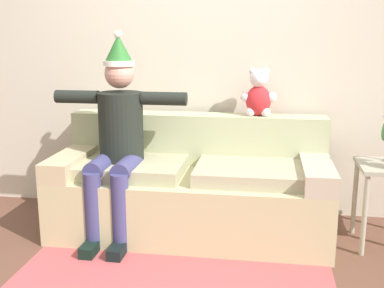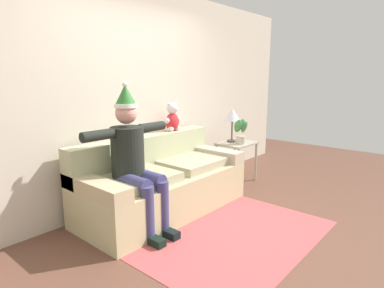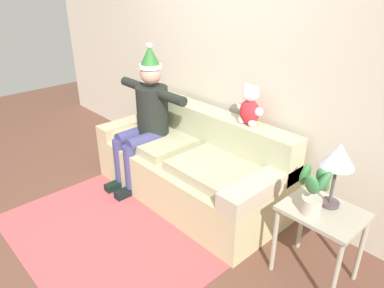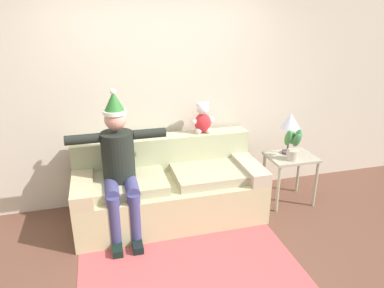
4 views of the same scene
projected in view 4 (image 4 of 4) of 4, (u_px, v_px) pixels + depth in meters
ground_plane at (191, 271)px, 3.26m from camera, size 10.00×10.00×0.00m
back_wall at (158, 92)px, 4.18m from camera, size 7.00×0.10×2.70m
couch at (169, 188)px, 4.05m from camera, size 2.08×0.91×0.88m
person_seated at (119, 163)px, 3.61m from camera, size 1.02×0.77×1.55m
teddy_bear at (203, 119)px, 4.18m from camera, size 0.29×0.17×0.38m
side_table at (290, 164)px, 4.29m from camera, size 0.56×0.45×0.61m
table_lamp at (290, 123)px, 4.19m from camera, size 0.24×0.24×0.51m
potted_plant at (293, 144)px, 4.08m from camera, size 0.25×0.25×0.38m
area_rug at (192, 273)px, 3.22m from camera, size 2.04×1.38×0.01m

